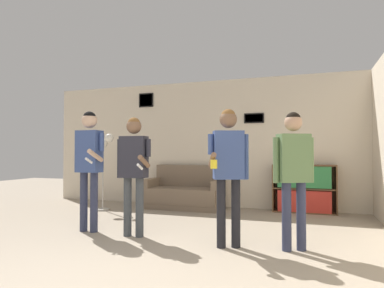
# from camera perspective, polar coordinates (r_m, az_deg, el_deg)

# --- Properties ---
(wall_back) EXTENTS (8.18, 0.08, 2.70)m
(wall_back) POSITION_cam_1_polar(r_m,az_deg,el_deg) (7.34, 4.90, 0.17)
(wall_back) COLOR beige
(wall_back) RESTS_ON ground_plane
(couch) EXTENTS (1.57, 0.80, 0.88)m
(couch) POSITION_cam_1_polar(r_m,az_deg,el_deg) (7.19, -1.14, -8.28)
(couch) COLOR #7A6651
(couch) RESTS_ON ground_plane
(bookshelf) EXTENTS (1.17, 0.30, 0.92)m
(bookshelf) POSITION_cam_1_polar(r_m,az_deg,el_deg) (6.93, 18.17, -7.10)
(bookshelf) COLOR brown
(bookshelf) RESTS_ON ground_plane
(floor_lamp) EXTENTS (0.38, 0.41, 1.52)m
(floor_lamp) POSITION_cam_1_polar(r_m,az_deg,el_deg) (7.06, -14.61, -1.51)
(floor_lamp) COLOR #ADA89E
(floor_lamp) RESTS_ON ground_plane
(person_player_foreground_left) EXTENTS (0.50, 0.47, 1.75)m
(person_player_foreground_left) POSITION_cam_1_polar(r_m,az_deg,el_deg) (5.22, -16.78, -2.06)
(person_player_foreground_left) COLOR #2D334C
(person_player_foreground_left) RESTS_ON ground_plane
(person_player_foreground_center) EXTENTS (0.51, 0.44, 1.64)m
(person_player_foreground_center) POSITION_cam_1_polar(r_m,az_deg,el_deg) (4.78, -9.70, -3.19)
(person_player_foreground_center) COLOR #3D4247
(person_player_foreground_center) RESTS_ON ground_plane
(person_watcher_holding_cup) EXTENTS (0.47, 0.54, 1.68)m
(person_watcher_holding_cup) POSITION_cam_1_polar(r_m,az_deg,el_deg) (4.19, 6.08, -2.98)
(person_watcher_holding_cup) COLOR black
(person_watcher_holding_cup) RESTS_ON ground_plane
(person_spectator_near_bookshelf) EXTENTS (0.46, 0.34, 1.63)m
(person_spectator_near_bookshelf) POSITION_cam_1_polar(r_m,az_deg,el_deg) (4.21, 16.57, -3.48)
(person_spectator_near_bookshelf) COLOR #2D334C
(person_spectator_near_bookshelf) RESTS_ON ground_plane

